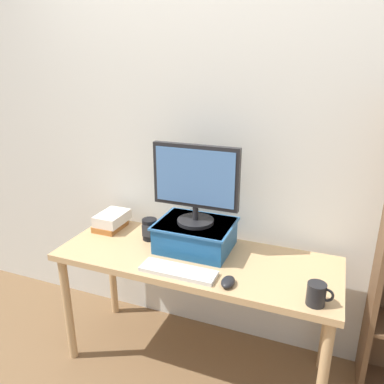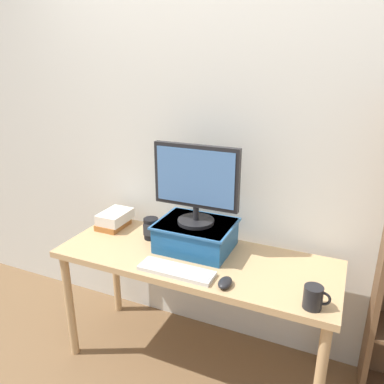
{
  "view_description": "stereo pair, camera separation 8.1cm",
  "coord_description": "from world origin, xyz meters",
  "px_view_note": "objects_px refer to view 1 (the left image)",
  "views": [
    {
      "loc": [
        0.65,
        -1.71,
        1.75
      ],
      "look_at": [
        -0.03,
        0.04,
        1.09
      ],
      "focal_mm": 35.0,
      "sensor_mm": 36.0,
      "label": 1
    },
    {
      "loc": [
        0.73,
        -1.67,
        1.75
      ],
      "look_at": [
        -0.03,
        0.04,
        1.09
      ],
      "focal_mm": 35.0,
      "sensor_mm": 36.0,
      "label": 2
    }
  ],
  "objects_px": {
    "computer_mouse": "(228,282)",
    "riser_box": "(195,234)",
    "desk_speaker": "(150,229)",
    "coffee_mug": "(317,294)",
    "desk": "(195,269)",
    "computer_monitor": "(196,182)",
    "book_stack": "(112,221)",
    "keyboard": "(178,271)"
  },
  "relations": [
    {
      "from": "computer_mouse",
      "to": "riser_box",
      "type": "bearing_deg",
      "value": 133.51
    },
    {
      "from": "desk_speaker",
      "to": "coffee_mug",
      "type": "bearing_deg",
      "value": -17.08
    },
    {
      "from": "desk",
      "to": "computer_mouse",
      "type": "relative_size",
      "value": 14.86
    },
    {
      "from": "computer_monitor",
      "to": "book_stack",
      "type": "bearing_deg",
      "value": 174.7
    },
    {
      "from": "riser_box",
      "to": "computer_mouse",
      "type": "xyz_separation_m",
      "value": [
        0.28,
        -0.3,
        -0.07
      ]
    },
    {
      "from": "keyboard",
      "to": "desk_speaker",
      "type": "relative_size",
      "value": 3.06
    },
    {
      "from": "keyboard",
      "to": "computer_mouse",
      "type": "relative_size",
      "value": 3.81
    },
    {
      "from": "computer_monitor",
      "to": "riser_box",
      "type": "bearing_deg",
      "value": 90.0
    },
    {
      "from": "riser_box",
      "to": "computer_mouse",
      "type": "bearing_deg",
      "value": -46.49
    },
    {
      "from": "desk",
      "to": "coffee_mug",
      "type": "bearing_deg",
      "value": -17.7
    },
    {
      "from": "computer_mouse",
      "to": "desk_speaker",
      "type": "bearing_deg",
      "value": 152.51
    },
    {
      "from": "riser_box",
      "to": "desk",
      "type": "bearing_deg",
      "value": -69.16
    },
    {
      "from": "computer_monitor",
      "to": "desk_speaker",
      "type": "bearing_deg",
      "value": 178.97
    },
    {
      "from": "riser_box",
      "to": "keyboard",
      "type": "bearing_deg",
      "value": -86.77
    },
    {
      "from": "riser_box",
      "to": "computer_monitor",
      "type": "bearing_deg",
      "value": -90.0
    },
    {
      "from": "desk",
      "to": "riser_box",
      "type": "bearing_deg",
      "value": 110.84
    },
    {
      "from": "riser_box",
      "to": "computer_monitor",
      "type": "relative_size",
      "value": 0.88
    },
    {
      "from": "computer_monitor",
      "to": "coffee_mug",
      "type": "distance_m",
      "value": 0.82
    },
    {
      "from": "book_stack",
      "to": "desk_speaker",
      "type": "xyz_separation_m",
      "value": [
        0.3,
        -0.05,
        0.01
      ]
    },
    {
      "from": "book_stack",
      "to": "desk_speaker",
      "type": "height_order",
      "value": "desk_speaker"
    },
    {
      "from": "computer_monitor",
      "to": "keyboard",
      "type": "bearing_deg",
      "value": -86.76
    },
    {
      "from": "computer_monitor",
      "to": "computer_mouse",
      "type": "distance_m",
      "value": 0.56
    },
    {
      "from": "riser_box",
      "to": "computer_monitor",
      "type": "distance_m",
      "value": 0.31
    },
    {
      "from": "keyboard",
      "to": "book_stack",
      "type": "height_order",
      "value": "book_stack"
    },
    {
      "from": "book_stack",
      "to": "desk_speaker",
      "type": "bearing_deg",
      "value": -9.43
    },
    {
      "from": "computer_monitor",
      "to": "coffee_mug",
      "type": "xyz_separation_m",
      "value": [
        0.68,
        -0.3,
        -0.35
      ]
    },
    {
      "from": "desk",
      "to": "book_stack",
      "type": "xyz_separation_m",
      "value": [
        -0.63,
        0.14,
        0.14
      ]
    },
    {
      "from": "computer_monitor",
      "to": "book_stack",
      "type": "xyz_separation_m",
      "value": [
        -0.6,
        0.06,
        -0.35
      ]
    },
    {
      "from": "desk_speaker",
      "to": "riser_box",
      "type": "bearing_deg",
      "value": -0.75
    },
    {
      "from": "computer_monitor",
      "to": "desk_speaker",
      "type": "height_order",
      "value": "computer_monitor"
    },
    {
      "from": "keyboard",
      "to": "book_stack",
      "type": "distance_m",
      "value": 0.7
    },
    {
      "from": "computer_monitor",
      "to": "desk_speaker",
      "type": "xyz_separation_m",
      "value": [
        -0.3,
        0.01,
        -0.33
      ]
    },
    {
      "from": "computer_monitor",
      "to": "keyboard",
      "type": "xyz_separation_m",
      "value": [
        0.02,
        -0.28,
        -0.39
      ]
    },
    {
      "from": "computer_mouse",
      "to": "desk_speaker",
      "type": "xyz_separation_m",
      "value": [
        -0.58,
        0.3,
        0.05
      ]
    },
    {
      "from": "computer_monitor",
      "to": "book_stack",
      "type": "relative_size",
      "value": 2.13
    },
    {
      "from": "riser_box",
      "to": "coffee_mug",
      "type": "distance_m",
      "value": 0.75
    },
    {
      "from": "book_stack",
      "to": "computer_monitor",
      "type": "bearing_deg",
      "value": -5.3
    },
    {
      "from": "computer_mouse",
      "to": "desk",
      "type": "bearing_deg",
      "value": 140.11
    },
    {
      "from": "computer_monitor",
      "to": "coffee_mug",
      "type": "bearing_deg",
      "value": -23.37
    },
    {
      "from": "computer_monitor",
      "to": "book_stack",
      "type": "height_order",
      "value": "computer_monitor"
    },
    {
      "from": "desk",
      "to": "computer_mouse",
      "type": "bearing_deg",
      "value": -39.89
    },
    {
      "from": "computer_mouse",
      "to": "desk_speaker",
      "type": "distance_m",
      "value": 0.65
    }
  ]
}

